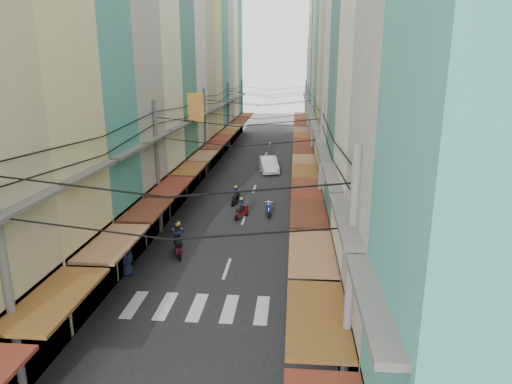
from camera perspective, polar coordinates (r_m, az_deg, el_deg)
The scene contains 15 objects.
ground at distance 25.66m, azimuth -3.00°, elevation -7.69°, with size 160.00×160.00×0.00m, color slate.
road at distance 44.65m, azimuth 0.46°, elevation 2.37°, with size 10.00×80.00×0.02m, color black.
sidewalk_left at distance 45.59m, azimuth -7.72°, elevation 2.53°, with size 3.00×80.00×0.06m, color slate.
sidewalk_right at distance 44.63m, azimuth 8.82°, elevation 2.21°, with size 3.00×80.00×0.06m, color slate.
crosswalk at distance 20.33m, azimuth -5.35°, elevation -14.22°, with size 7.55×2.40×0.01m.
building_row_left at distance 41.49m, azimuth -11.24°, elevation 14.71°, with size 7.80×67.67×23.70m.
building_row_right at distance 40.10m, azimuth 11.79°, elevation 14.14°, with size 7.80×68.98×22.59m.
utility_poles at distance 38.69m, azimuth -0.09°, elevation 10.24°, with size 10.20×66.13×8.20m.
white_car at distance 45.30m, azimuth 1.56°, elevation 2.54°, with size 5.25×2.06×1.85m, color silver.
bicycle at distance 26.90m, azimuth 13.53°, elevation -7.01°, with size 0.60×1.59×1.09m, color black.
moving_scooters at distance 29.54m, azimuth -4.21°, elevation -3.43°, with size 4.99×11.57×2.02m.
parked_scooters at distance 20.39m, azimuth 6.66°, elevation -12.70°, with size 12.62×15.13×1.02m.
pedestrians at distance 30.39m, azimuth -10.28°, elevation -2.16°, with size 12.65×21.42×2.21m.
market_umbrella at distance 22.98m, azimuth 11.88°, elevation -5.71°, with size 2.05×2.05×2.16m.
traffic_sign at distance 22.64m, azimuth 8.29°, elevation -4.70°, with size 0.10×0.69×3.17m.
Camera 1 is at (3.32, -23.38, 10.03)m, focal length 32.00 mm.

